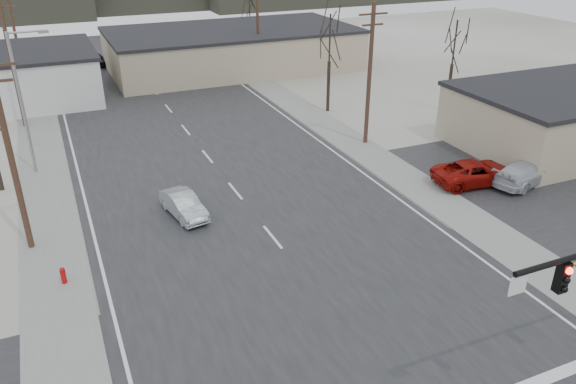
{
  "coord_description": "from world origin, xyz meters",
  "views": [
    {
      "loc": [
        -9.37,
        -15.37,
        14.9
      ],
      "look_at": [
        0.77,
        7.76,
        2.6
      ],
      "focal_mm": 35.0,
      "sensor_mm": 36.0,
      "label": 1
    }
  ],
  "objects_px": {
    "fire_hydrant": "(63,275)",
    "car_parked_silver": "(525,173)",
    "sedan_crossing": "(184,205)",
    "car_far_b": "(97,60)",
    "car_far_a": "(146,62)",
    "car_parked_red": "(475,172)"
  },
  "relations": [
    {
      "from": "sedan_crossing",
      "to": "car_parked_silver",
      "type": "distance_m",
      "value": 20.88
    },
    {
      "from": "car_far_b",
      "to": "sedan_crossing",
      "type": "bearing_deg",
      "value": -99.37
    },
    {
      "from": "fire_hydrant",
      "to": "car_far_b",
      "type": "distance_m",
      "value": 43.66
    },
    {
      "from": "fire_hydrant",
      "to": "sedan_crossing",
      "type": "distance_m",
      "value": 7.82
    },
    {
      "from": "sedan_crossing",
      "to": "car_far_b",
      "type": "height_order",
      "value": "car_far_b"
    },
    {
      "from": "sedan_crossing",
      "to": "car_far_b",
      "type": "bearing_deg",
      "value": 79.7
    },
    {
      "from": "sedan_crossing",
      "to": "car_far_b",
      "type": "xyz_separation_m",
      "value": [
        -0.07,
        38.98,
        0.01
      ]
    },
    {
      "from": "car_far_a",
      "to": "car_parked_silver",
      "type": "distance_m",
      "value": 42.77
    },
    {
      "from": "sedan_crossing",
      "to": "car_far_b",
      "type": "relative_size",
      "value": 1.02
    },
    {
      "from": "fire_hydrant",
      "to": "car_parked_red",
      "type": "bearing_deg",
      "value": 2.54
    },
    {
      "from": "car_parked_red",
      "to": "sedan_crossing",
      "type": "bearing_deg",
      "value": 87.39
    },
    {
      "from": "car_parked_red",
      "to": "car_far_b",
      "type": "bearing_deg",
      "value": 30.2
    },
    {
      "from": "car_far_a",
      "to": "car_parked_silver",
      "type": "height_order",
      "value": "car_parked_silver"
    },
    {
      "from": "fire_hydrant",
      "to": "sedan_crossing",
      "type": "xyz_separation_m",
      "value": [
        6.6,
        4.19,
        0.24
      ]
    },
    {
      "from": "sedan_crossing",
      "to": "car_far_a",
      "type": "height_order",
      "value": "car_far_a"
    },
    {
      "from": "sedan_crossing",
      "to": "fire_hydrant",
      "type": "bearing_deg",
      "value": -158.01
    },
    {
      "from": "fire_hydrant",
      "to": "car_parked_silver",
      "type": "distance_m",
      "value": 27.01
    },
    {
      "from": "car_far_b",
      "to": "car_parked_silver",
      "type": "distance_m",
      "value": 47.97
    },
    {
      "from": "sedan_crossing",
      "to": "car_parked_red",
      "type": "height_order",
      "value": "car_parked_red"
    },
    {
      "from": "fire_hydrant",
      "to": "car_parked_red",
      "type": "height_order",
      "value": "car_parked_red"
    },
    {
      "from": "car_far_a",
      "to": "car_parked_red",
      "type": "xyz_separation_m",
      "value": [
        12.9,
        -38.5,
        0.05
      ]
    },
    {
      "from": "fire_hydrant",
      "to": "car_far_a",
      "type": "relative_size",
      "value": 0.19
    }
  ]
}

